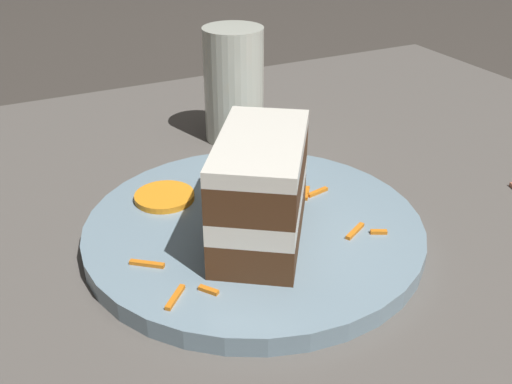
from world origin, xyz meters
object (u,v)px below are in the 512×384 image
at_px(plate, 256,232).
at_px(cream_dollop, 257,146).
at_px(drinking_glass, 234,92).
at_px(cake_slice, 261,190).
at_px(orange_garnish, 164,197).

height_order(plate, cream_dollop, cream_dollop).
bearing_deg(cream_dollop, drinking_glass, 76.62).
distance_m(cake_slice, cream_dollop, 0.13).
relative_size(plate, cream_dollop, 6.01).
bearing_deg(cake_slice, cream_dollop, 99.19).
distance_m(cake_slice, orange_garnish, 0.11).
xyz_separation_m(plate, orange_garnish, (-0.05, 0.07, 0.01)).
bearing_deg(orange_garnish, drinking_glass, 45.46).
relative_size(cake_slice, cream_dollop, 2.92).
height_order(plate, cake_slice, cake_slice).
bearing_deg(cream_dollop, cake_slice, -115.08).
xyz_separation_m(plate, drinking_glass, (0.07, 0.20, 0.05)).
bearing_deg(plate, cake_slice, -106.35).
xyz_separation_m(cream_dollop, orange_garnish, (-0.10, -0.02, -0.02)).
distance_m(cream_dollop, drinking_glass, 0.11).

